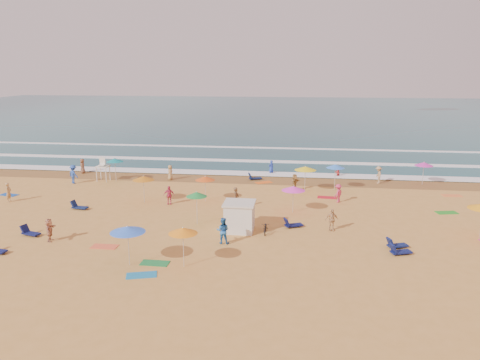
# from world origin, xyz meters

# --- Properties ---
(ground) EXTENTS (220.00, 220.00, 0.00)m
(ground) POSITION_xyz_m (0.00, 0.00, 0.00)
(ground) COLOR gold
(ground) RESTS_ON ground
(ocean) EXTENTS (220.00, 140.00, 0.18)m
(ocean) POSITION_xyz_m (0.00, 84.00, 0.00)
(ocean) COLOR #0C4756
(ocean) RESTS_ON ground
(wet_sand) EXTENTS (220.00, 220.00, 0.00)m
(wet_sand) POSITION_xyz_m (0.00, 12.50, 0.01)
(wet_sand) COLOR olive
(wet_sand) RESTS_ON ground
(surf_foam) EXTENTS (200.00, 18.70, 0.05)m
(surf_foam) POSITION_xyz_m (0.00, 21.32, 0.10)
(surf_foam) COLOR white
(surf_foam) RESTS_ON ground
(cabana) EXTENTS (2.00, 2.00, 2.00)m
(cabana) POSITION_xyz_m (3.32, -3.26, 1.00)
(cabana) COLOR silver
(cabana) RESTS_ON ground
(cabana_roof) EXTENTS (2.20, 2.20, 0.12)m
(cabana_roof) POSITION_xyz_m (3.32, -3.26, 2.06)
(cabana_roof) COLOR silver
(cabana_roof) RESTS_ON cabana
(bicycle) EXTENTS (0.56, 1.56, 0.82)m
(bicycle) POSITION_xyz_m (5.22, -3.56, 0.41)
(bicycle) COLOR black
(bicycle) RESTS_ON ground
(lifeguard_stand) EXTENTS (1.20, 1.20, 2.10)m
(lifeguard_stand) POSITION_xyz_m (-12.54, 9.98, 1.05)
(lifeguard_stand) COLOR white
(lifeguard_stand) RESTS_ON ground
(beach_umbrellas) EXTENTS (64.66, 24.48, 0.74)m
(beach_umbrellas) POSITION_xyz_m (1.64, 0.16, 2.18)
(beach_umbrellas) COLOR orange
(beach_umbrellas) RESTS_ON ground
(loungers) EXTENTS (46.22, 22.77, 0.34)m
(loungers) POSITION_xyz_m (4.86, -1.70, 0.17)
(loungers) COLOR #0F154D
(loungers) RESTS_ON ground
(towels) EXTENTS (51.50, 24.18, 0.03)m
(towels) POSITION_xyz_m (2.65, -0.94, 0.01)
(towels) COLOR #C1184B
(towels) RESTS_ON ground
(beachgoers) EXTENTS (39.36, 27.56, 2.15)m
(beachgoers) POSITION_xyz_m (-2.63, 3.72, 0.83)
(beachgoers) COLOR blue
(beachgoers) RESTS_ON ground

